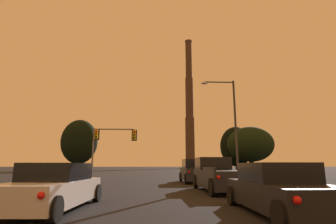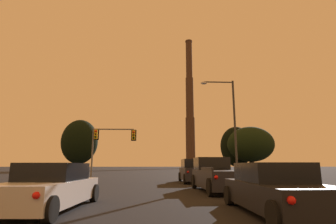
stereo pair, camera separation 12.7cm
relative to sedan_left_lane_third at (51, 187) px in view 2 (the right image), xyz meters
name	(u,v)px [view 2 (the right image)]	position (x,y,z in m)	size (l,w,h in m)	color
sedan_left_lane_third	(51,187)	(0.00, 0.00, 0.00)	(2.19, 4.78, 1.43)	silver
sedan_right_lane_third	(276,190)	(6.72, -1.14, 0.00)	(2.07, 4.74, 1.43)	black
suv_right_lane_front	(194,171)	(6.41, 12.92, 0.23)	(2.12, 4.91, 1.86)	#232328
pickup_truck_right_lane_second	(217,176)	(6.66, 5.73, 0.14)	(2.27, 5.54, 1.82)	#232328
traffic_light_overhead_left	(108,140)	(-1.99, 20.49, 3.45)	(4.93, 0.50, 5.41)	slate
street_lamp	(230,118)	(10.39, 15.72, 5.13)	(3.31, 0.36, 9.56)	#38383A
smokestack	(190,115)	(19.98, 116.40, 24.67)	(7.05, 7.05, 64.83)	#3C2B22
treeline_far_left	(80,142)	(-17.80, 65.15, 7.13)	(9.89, 8.90, 13.92)	black
treeline_left_mid	(236,147)	(28.16, 71.15, 6.38)	(9.73, 8.75, 13.16)	black
treeline_center_right	(251,144)	(30.89, 66.43, 6.74)	(13.43, 12.09, 12.50)	black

